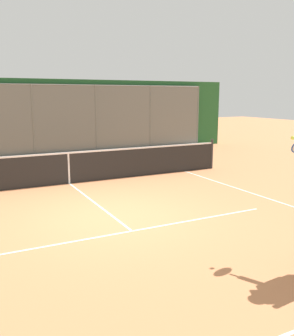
# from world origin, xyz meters

# --- Properties ---
(ground_plane) EXTENTS (60.00, 60.00, 0.00)m
(ground_plane) POSITION_xyz_m (0.00, 0.00, 0.00)
(ground_plane) COLOR #C67A4C
(court_line_markings) EXTENTS (8.29, 8.26, 0.01)m
(court_line_markings) POSITION_xyz_m (0.00, 1.38, 0.00)
(court_line_markings) COLOR white
(court_line_markings) RESTS_ON ground
(fence_backdrop) EXTENTS (19.84, 1.37, 3.33)m
(fence_backdrop) POSITION_xyz_m (-0.00, -9.64, 1.65)
(fence_backdrop) COLOR slate
(fence_backdrop) RESTS_ON ground
(tennis_net) EXTENTS (10.65, 0.09, 1.07)m
(tennis_net) POSITION_xyz_m (0.00, -3.53, 0.49)
(tennis_net) COLOR #2D2D2D
(tennis_net) RESTS_ON ground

